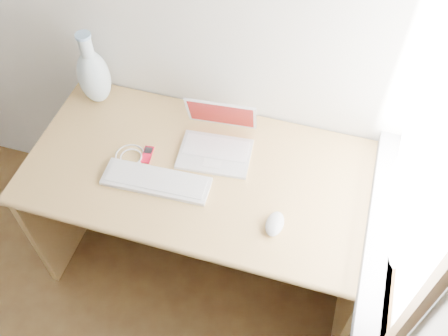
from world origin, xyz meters
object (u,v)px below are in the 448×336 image
(laptop, at_px, (218,141))
(external_keyboard, at_px, (156,181))
(desk, at_px, (210,185))
(vase, at_px, (94,75))

(laptop, xyz_separation_m, external_keyboard, (-0.18, -0.24, -0.04))
(desk, bearing_deg, vase, 163.65)
(vase, bearing_deg, laptop, -11.80)
(laptop, height_order, vase, vase)
(external_keyboard, bearing_deg, desk, 49.09)
(external_keyboard, height_order, vase, vase)
(external_keyboard, bearing_deg, laptop, 50.49)
(vase, bearing_deg, desk, -16.35)
(desk, distance_m, vase, 0.70)
(laptop, relative_size, external_keyboard, 0.72)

